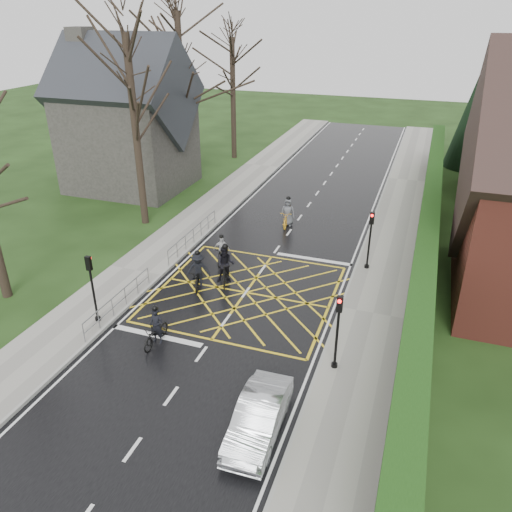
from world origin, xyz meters
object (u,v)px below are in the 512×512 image
Objects in this scene: cyclist_mid at (198,273)px; cyclist_rear at (156,331)px; cyclist_front at (221,253)px; cyclist_back at (225,268)px; car at (259,417)px; cyclist_lead at (288,216)px.

cyclist_rear is at bearing -106.63° from cyclist_mid.
cyclist_mid is 1.24× the size of cyclist_front.
cyclist_rear is 5.62m from cyclist_back.
cyclist_mid reaches higher than car.
cyclist_mid is at bearing -162.10° from cyclist_back.
cyclist_lead is at bearing 84.24° from cyclist_rear.
cyclist_back is 2.09m from cyclist_front.
cyclist_rear is at bearing -102.10° from cyclist_lead.
car is at bearing -82.28° from cyclist_lead.
cyclist_back is at bearing -101.92° from cyclist_lead.
cyclist_back reaches higher than cyclist_lead.
cyclist_front is at bearing -112.81° from cyclist_lead.
cyclist_mid is at bearing 124.80° from car.
cyclist_rear is 1.07× the size of cyclist_front.
cyclist_mid is 1.03× the size of cyclist_lead.
cyclist_lead reaches higher than car.
cyclist_front is at bearing 66.26° from cyclist_mid.
cyclist_mid is (-0.40, 4.76, 0.13)m from cyclist_rear.
cyclist_mid is 8.89m from cyclist_lead.
car is (5.73, -10.52, 0.04)m from cyclist_front.
cyclist_front is at bearing 93.32° from cyclist_rear.
cyclist_front is at bearing 99.26° from cyclist_back.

